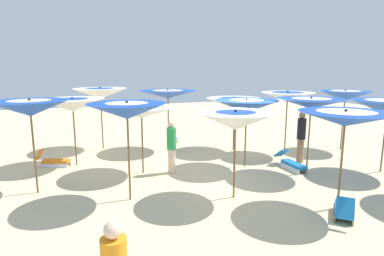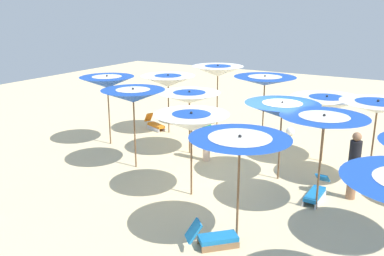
# 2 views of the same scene
# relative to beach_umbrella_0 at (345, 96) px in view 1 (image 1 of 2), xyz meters

# --- Properties ---
(ground) EXTENTS (40.29, 40.29, 0.04)m
(ground) POSITION_rel_beach_umbrella_0_xyz_m (0.82, -5.45, -2.23)
(ground) COLOR beige
(beach_umbrella_0) EXTENTS (1.96, 1.96, 2.47)m
(beach_umbrella_0) POSITION_rel_beach_umbrella_0_xyz_m (0.00, 0.00, 0.00)
(beach_umbrella_0) COLOR brown
(beach_umbrella_0) RESTS_ON ground
(beach_umbrella_1) EXTENTS (2.01, 2.01, 2.47)m
(beach_umbrella_1) POSITION_rel_beach_umbrella_0_xyz_m (-0.32, -2.56, 0.04)
(beach_umbrella_1) COLOR brown
(beach_umbrella_1) RESTS_ON ground
(beach_umbrella_2) EXTENTS (2.24, 2.24, 2.20)m
(beach_umbrella_2) POSITION_rel_beach_umbrella_0_xyz_m (-1.55, -4.17, -0.28)
(beach_umbrella_2) COLOR brown
(beach_umbrella_2) RESTS_ON ground
(beach_umbrella_3) EXTENTS (2.25, 2.25, 2.49)m
(beach_umbrella_3) POSITION_rel_beach_umbrella_0_xyz_m (-2.56, -6.64, 0.07)
(beach_umbrella_3) COLOR brown
(beach_umbrella_3) RESTS_ON ground
(beach_umbrella_4) EXTENTS (2.14, 2.14, 2.57)m
(beach_umbrella_4) POSITION_rel_beach_umbrella_0_xyz_m (-3.71, -9.15, 0.09)
(beach_umbrella_4) COLOR brown
(beach_umbrella_4) RESTS_ON ground
(beach_umbrella_6) EXTENTS (2.07, 2.07, 2.45)m
(beach_umbrella_6) POSITION_rel_beach_umbrella_0_xyz_m (1.94, -3.43, 0.03)
(beach_umbrella_6) COLOR brown
(beach_umbrella_6) RESTS_ON ground
(beach_umbrella_7) EXTENTS (2.10, 2.10, 2.34)m
(beach_umbrella_7) POSITION_rel_beach_umbrella_0_xyz_m (0.59, -4.89, -0.13)
(beach_umbrella_7) COLOR brown
(beach_umbrella_7) RESTS_ON ground
(beach_umbrella_8) EXTENTS (2.09, 2.09, 2.19)m
(beach_umbrella_8) POSITION_rel_beach_umbrella_0_xyz_m (0.00, -8.28, -0.26)
(beach_umbrella_8) COLOR brown
(beach_umbrella_8) RESTS_ON ground
(beach_umbrella_9) EXTENTS (2.11, 2.11, 2.36)m
(beach_umbrella_9) POSITION_rel_beach_umbrella_0_xyz_m (-1.66, -10.25, -0.12)
(beach_umbrella_9) COLOR brown
(beach_umbrella_9) RESTS_ON ground
(beach_umbrella_11) EXTENTS (2.09, 2.09, 2.39)m
(beach_umbrella_11) POSITION_rel_beach_umbrella_0_xyz_m (4.28, -4.51, -0.04)
(beach_umbrella_11) COLOR brown
(beach_umbrella_11) RESTS_ON ground
(beach_umbrella_12) EXTENTS (1.95, 1.95, 2.30)m
(beach_umbrella_12) POSITION_rel_beach_umbrella_0_xyz_m (2.81, -6.53, -0.19)
(beach_umbrella_12) COLOR brown
(beach_umbrella_12) RESTS_ON ground
(beach_umbrella_13) EXTENTS (1.93, 1.93, 2.54)m
(beach_umbrella_13) POSITION_rel_beach_umbrella_0_xyz_m (1.99, -9.06, 0.08)
(beach_umbrella_13) COLOR brown
(beach_umbrella_13) RESTS_ON ground
(beach_umbrella_14) EXTENTS (1.93, 1.93, 2.55)m
(beach_umbrella_14) POSITION_rel_beach_umbrella_0_xyz_m (0.63, -11.30, 0.09)
(beach_umbrella_14) COLOR brown
(beach_umbrella_14) RESTS_ON ground
(lounger_0) EXTENTS (0.71, 1.17, 0.61)m
(lounger_0) POSITION_rel_beach_umbrella_0_xyz_m (-1.74, -10.99, -2.01)
(lounger_0) COLOR silver
(lounger_0) RESTS_ON ground
(lounger_1) EXTENTS (1.04, 1.04, 0.64)m
(lounger_1) POSITION_rel_beach_umbrella_0_xyz_m (4.75, -4.82, -2.00)
(lounger_1) COLOR olive
(lounger_1) RESTS_ON ground
(lounger_2) EXTENTS (1.42, 0.38, 0.56)m
(lounger_2) POSITION_rel_beach_umbrella_0_xyz_m (1.40, -3.58, -2.01)
(lounger_2) COLOR silver
(lounger_2) RESTS_ON ground
(beachgoer_0) EXTENTS (0.30, 0.30, 1.82)m
(beachgoer_0) POSITION_rel_beach_umbrella_0_xyz_m (0.87, -2.81, -1.25)
(beachgoer_0) COLOR #A3704C
(beachgoer_0) RESTS_ON ground
(beachgoer_1) EXTENTS (0.30, 0.30, 1.68)m
(beachgoer_1) POSITION_rel_beach_umbrella_0_xyz_m (0.35, -7.43, -1.33)
(beachgoer_1) COLOR beige
(beachgoer_1) RESTS_ON ground
(beach_ball) EXTENTS (0.35, 0.35, 0.35)m
(beach_ball) POSITION_rel_beach_umbrella_0_xyz_m (-3.73, -5.93, -2.04)
(beach_ball) COLOR white
(beach_ball) RESTS_ON ground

